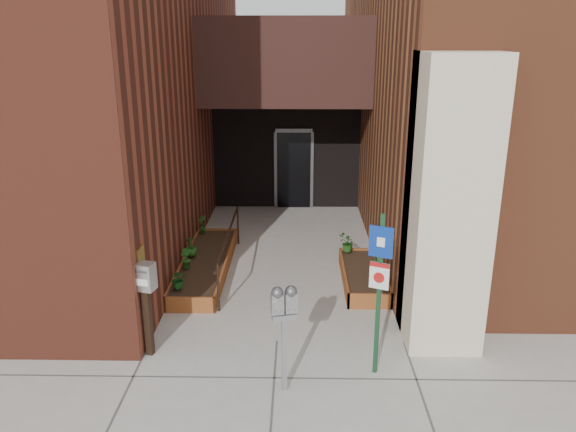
{
  "coord_description": "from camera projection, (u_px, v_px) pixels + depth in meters",
  "views": [
    {
      "loc": [
        0.32,
        -7.8,
        4.62
      ],
      "look_at": [
        0.14,
        1.8,
        1.5
      ],
      "focal_mm": 35.0,
      "sensor_mm": 36.0,
      "label": 1
    }
  ],
  "objects": [
    {
      "name": "architecture",
      "position": [
        279.0,
        19.0,
        13.87
      ],
      "size": [
        20.0,
        14.6,
        10.0
      ],
      "color": "maroon",
      "rests_on": "ground"
    },
    {
      "name": "shrub_left_c",
      "position": [
        191.0,
        246.0,
        11.41
      ],
      "size": [
        0.28,
        0.28,
        0.41
      ],
      "primitive_type": "imported",
      "rotation": [
        0.0,
        0.0,
        3.41
      ],
      "color": "#245E1A",
      "rests_on": "planter_left"
    },
    {
      "name": "planter_left",
      "position": [
        206.0,
        265.0,
        11.41
      ],
      "size": [
        0.9,
        3.6,
        0.3
      ],
      "color": "brown",
      "rests_on": "ground"
    },
    {
      "name": "ground",
      "position": [
        277.0,
        341.0,
        8.86
      ],
      "size": [
        80.0,
        80.0,
        0.0
      ],
      "primitive_type": "plane",
      "color": "#9E9991",
      "rests_on": "ground"
    },
    {
      "name": "shrub_left_d",
      "position": [
        202.0,
        224.0,
        12.74
      ],
      "size": [
        0.3,
        0.3,
        0.41
      ],
      "primitive_type": "imported",
      "rotation": [
        0.0,
        0.0,
        5.43
      ],
      "color": "#205919",
      "rests_on": "planter_left"
    },
    {
      "name": "shrub_left_a",
      "position": [
        178.0,
        279.0,
        9.96
      ],
      "size": [
        0.37,
        0.37,
        0.35
      ],
      "primitive_type": "imported",
      "rotation": [
        0.0,
        0.0,
        0.2
      ],
      "color": "#164E18",
      "rests_on": "planter_left"
    },
    {
      "name": "parking_meter",
      "position": [
        284.0,
        311.0,
        7.29
      ],
      "size": [
        0.36,
        0.2,
        1.54
      ],
      "color": "gray",
      "rests_on": "ground"
    },
    {
      "name": "payment_dropbox",
      "position": [
        145.0,
        289.0,
        8.18
      ],
      "size": [
        0.34,
        0.29,
        1.49
      ],
      "color": "black",
      "rests_on": "ground"
    },
    {
      "name": "shrub_right_a",
      "position": [
        378.0,
        261.0,
        10.71
      ],
      "size": [
        0.28,
        0.28,
        0.37
      ],
      "primitive_type": "imported",
      "rotation": [
        0.0,
        0.0,
        1.09
      ],
      "color": "#2B5E1B",
      "rests_on": "planter_right"
    },
    {
      "name": "shrub_left_b",
      "position": [
        185.0,
        259.0,
        10.83
      ],
      "size": [
        0.29,
        0.29,
        0.38
      ],
      "primitive_type": "imported",
      "rotation": [
        0.0,
        0.0,
        2.34
      ],
      "color": "#215C1A",
      "rests_on": "planter_left"
    },
    {
      "name": "handrail",
      "position": [
        229.0,
        238.0,
        11.16
      ],
      "size": [
        0.04,
        3.34,
        0.9
      ],
      "color": "black",
      "rests_on": "ground"
    },
    {
      "name": "sign_post",
      "position": [
        379.0,
        279.0,
        7.59
      ],
      "size": [
        0.31,
        0.15,
        2.38
      ],
      "color": "#163E22",
      "rests_on": "ground"
    },
    {
      "name": "planter_right",
      "position": [
        363.0,
        277.0,
        10.88
      ],
      "size": [
        0.8,
        2.2,
        0.3
      ],
      "color": "brown",
      "rests_on": "ground"
    },
    {
      "name": "shrub_right_b",
      "position": [
        377.0,
        260.0,
        10.84
      ],
      "size": [
        0.24,
        0.24,
        0.33
      ],
      "primitive_type": "imported",
      "rotation": [
        0.0,
        0.0,
        2.55
      ],
      "color": "#17511A",
      "rests_on": "planter_right"
    },
    {
      "name": "shrub_right_c",
      "position": [
        347.0,
        243.0,
        11.63
      ],
      "size": [
        0.48,
        0.48,
        0.38
      ],
      "primitive_type": "imported",
      "rotation": [
        0.0,
        0.0,
        3.95
      ],
      "color": "#205217",
      "rests_on": "planter_right"
    }
  ]
}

